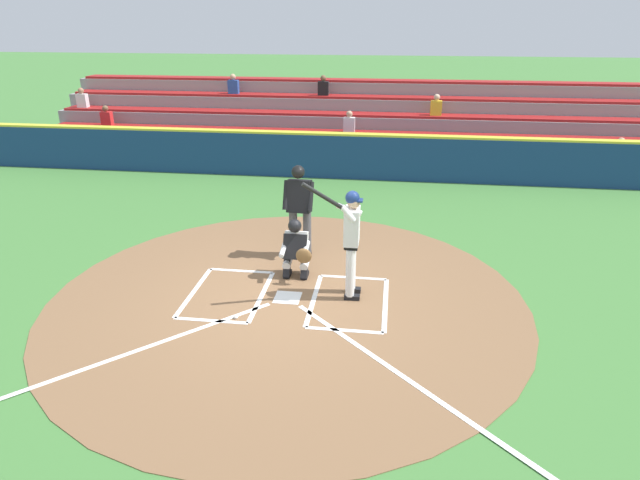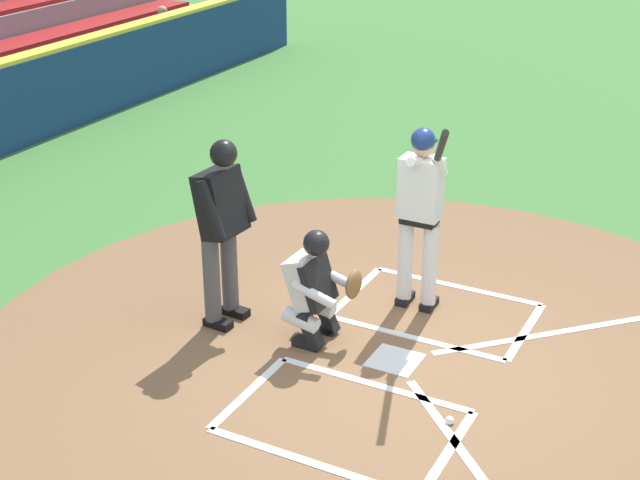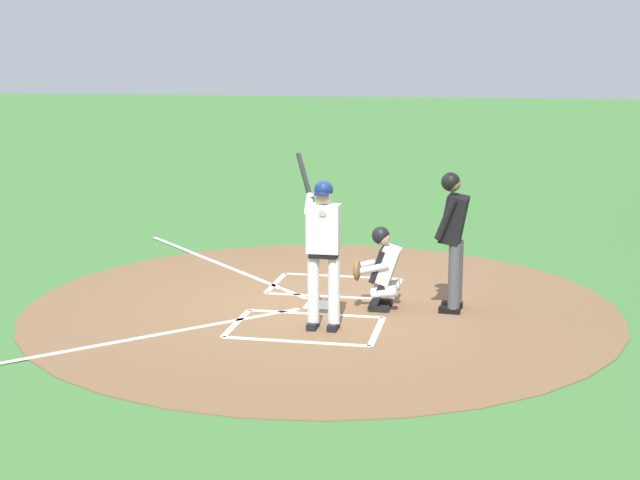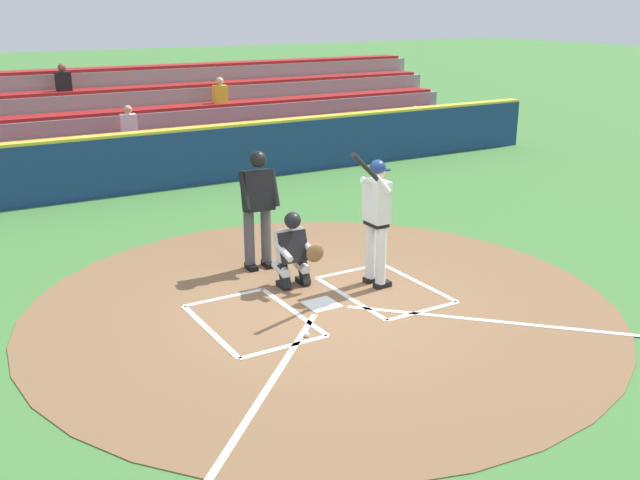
% 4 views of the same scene
% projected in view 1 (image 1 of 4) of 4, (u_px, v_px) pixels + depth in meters
% --- Properties ---
extents(ground_plane, '(120.00, 120.00, 0.00)m').
position_uv_depth(ground_plane, '(288.00, 298.00, 9.18)').
color(ground_plane, '#427A38').
extents(dirt_circle, '(8.00, 8.00, 0.01)m').
position_uv_depth(dirt_circle, '(288.00, 298.00, 9.17)').
color(dirt_circle, brown).
rests_on(dirt_circle, ground).
extents(home_plate_and_chalk, '(7.93, 4.91, 0.01)m').
position_uv_depth(home_plate_and_chalk, '(277.00, 325.00, 8.37)').
color(home_plate_and_chalk, white).
rests_on(home_plate_and_chalk, dirt_circle).
extents(batter, '(0.92, 0.71, 2.13)m').
position_uv_depth(batter, '(351.00, 237.00, 8.82)').
color(batter, white).
rests_on(batter, ground).
extents(catcher, '(0.59, 0.61, 1.13)m').
position_uv_depth(catcher, '(296.00, 248.00, 9.69)').
color(catcher, black).
rests_on(catcher, ground).
extents(plate_umpire, '(0.60, 0.44, 1.86)m').
position_uv_depth(plate_umpire, '(299.00, 205.00, 10.37)').
color(plate_umpire, '#4C4C51').
rests_on(plate_umpire, ground).
extents(baseball, '(0.07, 0.07, 0.07)m').
position_uv_depth(baseball, '(236.00, 317.00, 8.54)').
color(baseball, white).
rests_on(baseball, ground).
extents(backstop_wall, '(22.00, 0.36, 1.31)m').
position_uv_depth(backstop_wall, '(335.00, 155.00, 15.79)').
color(backstop_wall, navy).
rests_on(backstop_wall, ground).
extents(bleacher_stand, '(20.00, 4.25, 2.55)m').
position_uv_depth(bleacher_stand, '(346.00, 127.00, 18.69)').
color(bleacher_stand, gray).
rests_on(bleacher_stand, ground).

